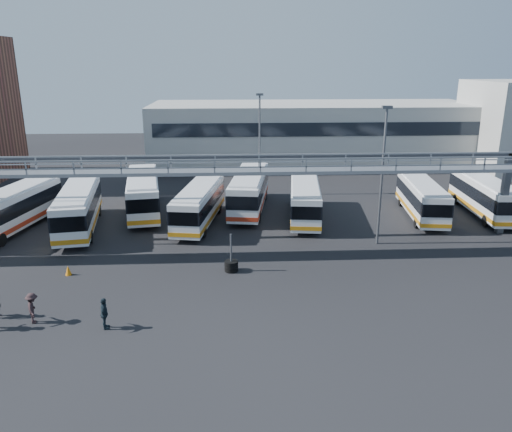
{
  "coord_description": "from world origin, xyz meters",
  "views": [
    {
      "loc": [
        1.03,
        -27.83,
        13.09
      ],
      "look_at": [
        2.8,
        6.0,
        2.63
      ],
      "focal_mm": 35.0,
      "sensor_mm": 36.0,
      "label": 1
    }
  ],
  "objects_px": {
    "bus_6": "(305,199)",
    "tire_stack": "(231,265)",
    "bus_4": "(199,204)",
    "bus_8": "(422,197)",
    "bus_2": "(78,207)",
    "pedestrian_c": "(33,308)",
    "cone_right": "(68,270)",
    "light_pole_back": "(260,139)",
    "light_pole_mid": "(382,169)",
    "pedestrian_d": "(104,314)",
    "bus_3": "(143,192)",
    "bus_1": "(12,208)",
    "bus_5": "(249,190)",
    "bus_9": "(484,195)"
  },
  "relations": [
    {
      "from": "bus_6",
      "to": "tire_stack",
      "type": "distance_m",
      "value": 13.0
    },
    {
      "from": "bus_4",
      "to": "bus_8",
      "type": "height_order",
      "value": "bus_4"
    },
    {
      "from": "bus_2",
      "to": "tire_stack",
      "type": "bearing_deg",
      "value": -45.72
    },
    {
      "from": "pedestrian_c",
      "to": "cone_right",
      "type": "relative_size",
      "value": 2.63
    },
    {
      "from": "light_pole_back",
      "to": "cone_right",
      "type": "bearing_deg",
      "value": -124.35
    },
    {
      "from": "light_pole_mid",
      "to": "cone_right",
      "type": "distance_m",
      "value": 22.64
    },
    {
      "from": "bus_2",
      "to": "pedestrian_d",
      "type": "xyz_separation_m",
      "value": [
        5.82,
        -16.3,
        -1.04
      ]
    },
    {
      "from": "bus_3",
      "to": "bus_2",
      "type": "bearing_deg",
      "value": -144.6
    },
    {
      "from": "bus_8",
      "to": "bus_1",
      "type": "bearing_deg",
      "value": -169.09
    },
    {
      "from": "light_pole_mid",
      "to": "pedestrian_d",
      "type": "height_order",
      "value": "light_pole_mid"
    },
    {
      "from": "bus_2",
      "to": "bus_4",
      "type": "bearing_deg",
      "value": -3.31
    },
    {
      "from": "bus_4",
      "to": "bus_5",
      "type": "xyz_separation_m",
      "value": [
        4.38,
        3.87,
        0.16
      ]
    },
    {
      "from": "light_pole_mid",
      "to": "bus_8",
      "type": "height_order",
      "value": "light_pole_mid"
    },
    {
      "from": "bus_9",
      "to": "pedestrian_d",
      "type": "distance_m",
      "value": 34.49
    },
    {
      "from": "bus_2",
      "to": "bus_1",
      "type": "bearing_deg",
      "value": 171.7
    },
    {
      "from": "light_pole_back",
      "to": "tire_stack",
      "type": "xyz_separation_m",
      "value": [
        -3.01,
        -19.63,
        -5.29
      ]
    },
    {
      "from": "bus_1",
      "to": "bus_2",
      "type": "relative_size",
      "value": 0.99
    },
    {
      "from": "bus_3",
      "to": "bus_4",
      "type": "relative_size",
      "value": 1.08
    },
    {
      "from": "bus_1",
      "to": "bus_8",
      "type": "xyz_separation_m",
      "value": [
        34.3,
        2.07,
        -0.13
      ]
    },
    {
      "from": "tire_stack",
      "to": "bus_3",
      "type": "bearing_deg",
      "value": 119.8
    },
    {
      "from": "bus_5",
      "to": "bus_9",
      "type": "distance_m",
      "value": 20.97
    },
    {
      "from": "bus_3",
      "to": "pedestrian_c",
      "type": "relative_size",
      "value": 7.02
    },
    {
      "from": "pedestrian_c",
      "to": "bus_9",
      "type": "bearing_deg",
      "value": -80.68
    },
    {
      "from": "pedestrian_c",
      "to": "pedestrian_d",
      "type": "distance_m",
      "value": 3.98
    },
    {
      "from": "bus_1",
      "to": "pedestrian_d",
      "type": "bearing_deg",
      "value": -45.46
    },
    {
      "from": "light_pole_mid",
      "to": "cone_right",
      "type": "relative_size",
      "value": 16.08
    },
    {
      "from": "bus_3",
      "to": "bus_4",
      "type": "xyz_separation_m",
      "value": [
        5.17,
        -3.47,
        -0.15
      ]
    },
    {
      "from": "light_pole_back",
      "to": "bus_5",
      "type": "xyz_separation_m",
      "value": [
        -1.27,
        -5.59,
        -3.79
      ]
    },
    {
      "from": "bus_2",
      "to": "bus_8",
      "type": "distance_m",
      "value": 29.16
    },
    {
      "from": "light_pole_back",
      "to": "cone_right",
      "type": "xyz_separation_m",
      "value": [
        -13.47,
        -19.71,
        -5.41
      ]
    },
    {
      "from": "bus_6",
      "to": "cone_right",
      "type": "height_order",
      "value": "bus_6"
    },
    {
      "from": "light_pole_mid",
      "to": "bus_8",
      "type": "relative_size",
      "value": 0.96
    },
    {
      "from": "light_pole_back",
      "to": "cone_right",
      "type": "distance_m",
      "value": 24.48
    },
    {
      "from": "bus_5",
      "to": "light_pole_back",
      "type": "bearing_deg",
      "value": 85.52
    },
    {
      "from": "bus_3",
      "to": "bus_9",
      "type": "height_order",
      "value": "bus_3"
    },
    {
      "from": "light_pole_mid",
      "to": "bus_6",
      "type": "bearing_deg",
      "value": 124.74
    },
    {
      "from": "bus_6",
      "to": "light_pole_mid",
      "type": "bearing_deg",
      "value": -48.18
    },
    {
      "from": "light_pole_back",
      "to": "light_pole_mid",
      "type": "bearing_deg",
      "value": -61.93
    },
    {
      "from": "pedestrian_d",
      "to": "bus_8",
      "type": "bearing_deg",
      "value": -59.84
    },
    {
      "from": "pedestrian_c",
      "to": "tire_stack",
      "type": "distance_m",
      "value": 12.1
    },
    {
      "from": "bus_1",
      "to": "bus_5",
      "type": "height_order",
      "value": "bus_5"
    },
    {
      "from": "bus_1",
      "to": "bus_5",
      "type": "bearing_deg",
      "value": 24.53
    },
    {
      "from": "bus_8",
      "to": "bus_9",
      "type": "distance_m",
      "value": 5.78
    },
    {
      "from": "bus_1",
      "to": "bus_4",
      "type": "height_order",
      "value": "bus_1"
    },
    {
      "from": "bus_1",
      "to": "cone_right",
      "type": "xyz_separation_m",
      "value": [
        7.05,
        -9.26,
        -1.56
      ]
    },
    {
      "from": "bus_3",
      "to": "bus_8",
      "type": "relative_size",
      "value": 1.11
    },
    {
      "from": "bus_1",
      "to": "bus_9",
      "type": "distance_m",
      "value": 40.14
    },
    {
      "from": "light_pole_mid",
      "to": "bus_3",
      "type": "bearing_deg",
      "value": 154.43
    },
    {
      "from": "light_pole_mid",
      "to": "bus_4",
      "type": "relative_size",
      "value": 0.94
    },
    {
      "from": "pedestrian_c",
      "to": "bus_4",
      "type": "bearing_deg",
      "value": -44.24
    }
  ]
}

